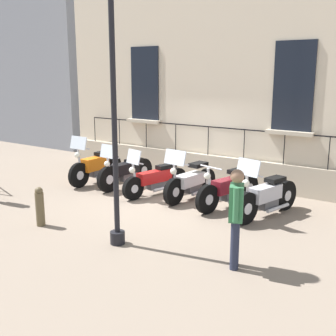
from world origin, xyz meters
name	(u,v)px	position (x,y,z in m)	size (l,w,h in m)	color
ground_plane	(169,198)	(0.00, 0.00, 0.00)	(60.00, 60.00, 0.00)	gray
building_facade	(217,49)	(-2.41, 0.00, 3.80)	(0.82, 10.76, 7.85)	beige
motorcycle_orange	(96,166)	(-0.06, -2.64, 0.48)	(2.10, 0.70, 1.45)	black
motorcycle_black	(126,172)	(-0.18, -1.60, 0.44)	(2.10, 0.68, 1.29)	black
motorcycle_red	(155,179)	(-0.05, -0.47, 0.41)	(2.10, 0.79, 1.29)	black
motorcycle_white	(190,182)	(-0.22, 0.50, 0.44)	(2.03, 0.74, 1.36)	black
motorcycle_maroon	(229,189)	(-0.17, 1.60, 0.44)	(2.12, 0.82, 1.09)	black
motorcycle_silver	(266,197)	(-0.01, 2.59, 0.45)	(2.14, 0.85, 1.41)	black
lamppost	(113,84)	(3.01, 0.86, 2.96)	(0.35, 0.35, 5.00)	black
bollard	(40,206)	(3.20, -1.11, 0.42)	(0.18, 0.18, 0.84)	brown
pedestrian_walking	(236,213)	(2.66, 3.11, 0.94)	(0.50, 0.34, 1.67)	#23283D
distant_building	(49,11)	(-4.99, -9.99, 5.89)	(3.83, 6.37, 11.77)	gray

